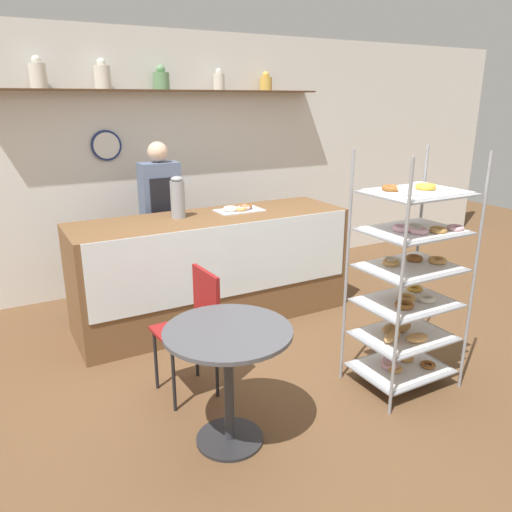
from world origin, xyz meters
TOP-DOWN VIEW (x-y plane):
  - ground_plane at (0.00, 0.00)m, footprint 14.00×14.00m
  - back_wall at (-0.00, 2.51)m, footprint 10.00×0.30m
  - display_counter at (0.00, 1.27)m, footprint 2.53×0.76m
  - pastry_rack at (0.72, -0.44)m, footprint 0.70×0.54m
  - person_worker at (-0.27, 1.88)m, footprint 0.37×0.23m
  - cafe_table at (-0.67, -0.42)m, footprint 0.75×0.75m
  - cafe_chair at (-0.62, 0.21)m, footprint 0.40×0.40m
  - coffee_carafe at (-0.28, 1.36)m, footprint 0.13×0.13m
  - donut_tray_counter at (0.32, 1.34)m, footprint 0.44×0.27m

SIDE VIEW (x-z plane):
  - ground_plane at x=0.00m, z-range 0.00..0.00m
  - display_counter at x=0.00m, z-range 0.00..1.00m
  - cafe_chair at x=-0.62m, z-range 0.11..1.00m
  - cafe_table at x=-0.67m, z-range 0.19..0.94m
  - pastry_rack at x=0.72m, z-range -0.07..1.63m
  - person_worker at x=-0.27m, z-range 0.08..1.71m
  - donut_tray_counter at x=0.32m, z-range 1.00..1.05m
  - coffee_carafe at x=-0.28m, z-range 1.00..1.37m
  - back_wall at x=0.00m, z-range 0.02..2.72m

